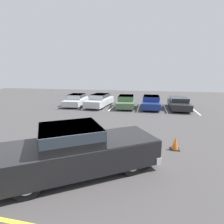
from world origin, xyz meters
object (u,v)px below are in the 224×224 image
at_px(parked_sedan_c, 126,101).
at_px(parked_sedan_d, 151,102).
at_px(parked_sedan_b, 100,100).
at_px(pickup_truck, 79,149).
at_px(parked_sedan_a, 77,99).
at_px(parked_sedan_e, 179,103).
at_px(traffic_cone, 175,144).

distance_m(parked_sedan_c, parked_sedan_d, 2.58).
bearing_deg(parked_sedan_b, pickup_truck, 17.94).
xyz_separation_m(pickup_truck, parked_sedan_c, (0.05, 12.70, -0.23)).
bearing_deg(pickup_truck, parked_sedan_c, 56.57).
xyz_separation_m(parked_sedan_a, parked_sedan_b, (2.65, 0.04, 0.04)).
bearing_deg(parked_sedan_d, parked_sedan_e, 93.80).
distance_m(parked_sedan_c, traffic_cone, 10.64).
height_order(pickup_truck, parked_sedan_b, pickup_truck).
distance_m(parked_sedan_d, traffic_cone, 9.99).
bearing_deg(parked_sedan_d, parked_sedan_a, -88.24).
xyz_separation_m(parked_sedan_c, traffic_cone, (3.62, -9.99, -0.37)).
relative_size(parked_sedan_b, traffic_cone, 7.83).
height_order(parked_sedan_a, parked_sedan_c, parked_sedan_a).
relative_size(pickup_truck, parked_sedan_c, 1.27).
relative_size(parked_sedan_b, parked_sedan_c, 1.03).
height_order(parked_sedan_b, parked_sedan_d, parked_sedan_b).
bearing_deg(parked_sedan_e, parked_sedan_c, -88.39).
bearing_deg(traffic_cone, pickup_truck, -143.61).
bearing_deg(traffic_cone, parked_sedan_a, 133.04).
xyz_separation_m(parked_sedan_a, parked_sedan_d, (8.04, 0.19, 0.00)).
height_order(pickup_truck, parked_sedan_a, pickup_truck).
xyz_separation_m(parked_sedan_e, traffic_cone, (-1.66, -10.09, -0.35)).
relative_size(parked_sedan_e, traffic_cone, 7.68).
relative_size(parked_sedan_a, parked_sedan_b, 0.92).
relative_size(pickup_truck, parked_sedan_b, 1.23).
distance_m(parked_sedan_c, parked_sedan_e, 5.28).
distance_m(parked_sedan_a, parked_sedan_c, 5.47).
bearing_deg(traffic_cone, parked_sedan_e, 80.68).
height_order(parked_sedan_c, traffic_cone, parked_sedan_c).
relative_size(parked_sedan_a, parked_sedan_e, 0.93).
distance_m(parked_sedan_e, traffic_cone, 10.23).
height_order(parked_sedan_e, traffic_cone, parked_sedan_e).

